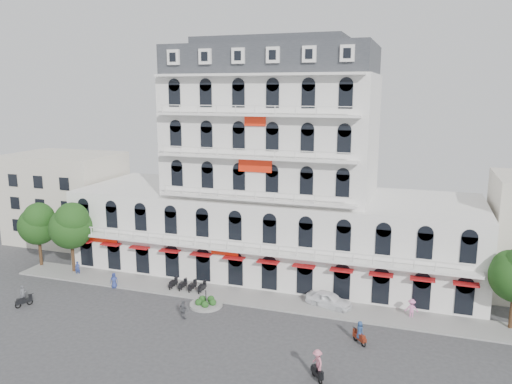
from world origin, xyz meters
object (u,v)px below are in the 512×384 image
(rider_east, at_px, (360,333))
(parked_car, at_px, (329,300))
(rider_center, at_px, (317,364))
(rider_west, at_px, (23,297))

(rider_east, bearing_deg, parked_car, -11.77)
(parked_car, distance_m, rider_east, 7.20)
(parked_car, relative_size, rider_east, 2.25)
(parked_car, relative_size, rider_center, 1.88)
(rider_center, bearing_deg, rider_west, -132.87)
(parked_car, height_order, rider_center, rider_center)
(parked_car, height_order, rider_west, rider_west)
(parked_car, height_order, rider_east, rider_east)
(rider_east, distance_m, rider_center, 6.66)
(rider_center, bearing_deg, rider_east, 123.99)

